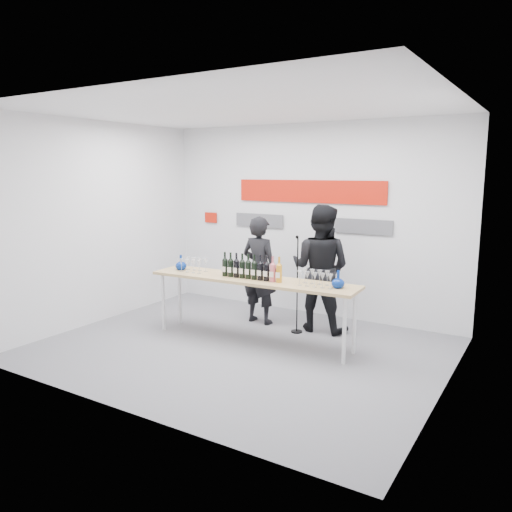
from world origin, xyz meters
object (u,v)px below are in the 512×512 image
Objects in this scene: tasting_table at (252,283)px; mic_stand at (297,303)px; presenter_left at (260,270)px; presenter_right at (320,268)px.

tasting_table is 0.82m from mic_stand.
mic_stand is at bearing 59.22° from tasting_table.
presenter_left is 0.80m from mic_stand.
mic_stand reaches higher than tasting_table.
presenter_right reaches higher than presenter_left.
presenter_right is (0.92, 0.15, 0.10)m from presenter_left.
presenter_left is at bearing 6.86° from presenter_right.
tasting_table is 1.81× the size of presenter_left.
presenter_left is 1.16× the size of mic_stand.
presenter_left is 0.93m from presenter_right.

